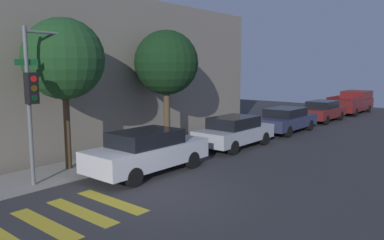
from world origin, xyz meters
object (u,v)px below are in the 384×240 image
object	(u,v)px
traffic_light_pole	(43,80)
sedan_near_corner	(148,151)
sedan_middle	(234,131)
pickup_truck	(352,102)
tree_near_corner	(64,59)
sedan_far_end	(286,119)
tree_midblock	(166,63)
sedan_tail_of_row	(323,111)

from	to	relation	value
traffic_light_pole	sedan_near_corner	distance (m)	4.11
sedan_middle	pickup_truck	bearing A→B (deg)	0.00
traffic_light_pole	tree_near_corner	size ratio (longest dim) A/B	0.91
traffic_light_pole	pickup_truck	distance (m)	25.86
sedan_far_end	tree_midblock	world-z (taller)	tree_midblock
sedan_near_corner	sedan_tail_of_row	bearing A→B (deg)	-0.00
sedan_tail_of_row	traffic_light_pole	bearing A→B (deg)	176.26
sedan_near_corner	tree_midblock	xyz separation A→B (m)	(3.30, 2.20, 3.06)
sedan_near_corner	tree_midblock	bearing A→B (deg)	33.64
sedan_far_end	traffic_light_pole	bearing A→B (deg)	174.74
traffic_light_pole	tree_near_corner	world-z (taller)	tree_near_corner
sedan_tail_of_row	tree_near_corner	size ratio (longest dim) A/B	0.84
pickup_truck	tree_midblock	size ratio (longest dim) A/B	1.09
sedan_tail_of_row	tree_midblock	bearing A→B (deg)	170.47
tree_near_corner	tree_midblock	size ratio (longest dim) A/B	1.01
traffic_light_pole	sedan_far_end	size ratio (longest dim) A/B	1.04
tree_near_corner	sedan_tail_of_row	bearing A→B (deg)	-6.92
sedan_middle	pickup_truck	xyz separation A→B (m)	(17.24, 0.00, 0.13)
sedan_near_corner	tree_near_corner	bearing A→B (deg)	127.94
tree_midblock	sedan_tail_of_row	bearing A→B (deg)	-9.53
pickup_truck	tree_near_corner	world-z (taller)	tree_near_corner
sedan_near_corner	pickup_truck	bearing A→B (deg)	0.00
sedan_near_corner	tree_midblock	world-z (taller)	tree_midblock
sedan_far_end	pickup_truck	distance (m)	11.96
traffic_light_pole	sedan_tail_of_row	size ratio (longest dim) A/B	1.08
sedan_near_corner	pickup_truck	xyz separation A→B (m)	(22.72, 0.00, 0.09)
sedan_tail_of_row	tree_midblock	size ratio (longest dim) A/B	0.85
sedan_near_corner	sedan_far_end	bearing A→B (deg)	0.00
tree_midblock	pickup_truck	bearing A→B (deg)	-6.45
pickup_truck	traffic_light_pole	bearing A→B (deg)	177.18
sedan_middle	sedan_far_end	bearing A→B (deg)	0.00
traffic_light_pole	sedan_middle	bearing A→B (deg)	-8.50
traffic_light_pole	tree_midblock	bearing A→B (deg)	8.38
sedan_near_corner	sedan_tail_of_row	world-z (taller)	sedan_near_corner
tree_near_corner	sedan_middle	bearing A→B (deg)	-17.00
traffic_light_pole	sedan_near_corner	bearing A→B (deg)	-22.86
tree_midblock	sedan_near_corner	bearing A→B (deg)	-146.36
sedan_near_corner	sedan_tail_of_row	distance (m)	16.38
sedan_near_corner	sedan_middle	bearing A→B (deg)	-0.00
sedan_middle	sedan_far_end	world-z (taller)	sedan_middle
sedan_far_end	tree_midblock	distance (m)	8.37
tree_near_corner	tree_midblock	distance (m)	5.01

